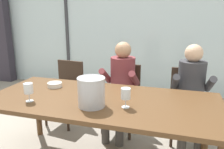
{
  "coord_description": "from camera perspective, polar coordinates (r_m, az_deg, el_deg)",
  "views": [
    {
      "loc": [
        0.67,
        -1.9,
        1.54
      ],
      "look_at": [
        0.0,
        0.35,
        0.91
      ],
      "focal_mm": 35.82,
      "sensor_mm": 36.0,
      "label": 1
    }
  ],
  "objects": [
    {
      "name": "tasting_bowl",
      "position": [
        2.57,
        -14.41,
        -2.55
      ],
      "size": [
        0.16,
        0.16,
        0.05
      ],
      "primitive_type": "cylinder",
      "color": "silver",
      "rests_on": "dining_table"
    },
    {
      "name": "hillside_vineyard",
      "position": [
        8.35,
        12.08,
        9.31
      ],
      "size": [
        13.43,
        2.4,
        1.55
      ],
      "primitive_type": "cube",
      "color": "#568942",
      "rests_on": "ground"
    },
    {
      "name": "person_charcoal_jacket",
      "position": [
        2.8,
        19.61,
        -3.42
      ],
      "size": [
        0.48,
        0.62,
        1.21
      ],
      "rotation": [
        0.0,
        0.0,
        0.06
      ],
      "color": "#38383D",
      "rests_on": "ground"
    },
    {
      "name": "chair_near_curtain",
      "position": [
        3.33,
        -11.39,
        -3.08
      ],
      "size": [
        0.49,
        0.49,
        0.89
      ],
      "rotation": [
        0.0,
        0.0,
        -0.13
      ],
      "color": "#332319",
      "rests_on": "ground"
    },
    {
      "name": "window_glass_panel",
      "position": [
        4.53,
        8.23,
        11.74
      ],
      "size": [
        7.43,
        0.03,
        2.6
      ],
      "primitive_type": "cube",
      "color": "silver",
      "rests_on": "ground"
    },
    {
      "name": "person_maroon_top",
      "position": [
        2.88,
        2.2,
        -2.06
      ],
      "size": [
        0.47,
        0.62,
        1.21
      ],
      "rotation": [
        0.0,
        0.0,
        -0.05
      ],
      "color": "brown",
      "rests_on": "ground"
    },
    {
      "name": "dining_table",
      "position": [
        2.19,
        -2.65,
        -7.92
      ],
      "size": [
        2.23,
        0.99,
        0.76
      ],
      "color": "brown",
      "rests_on": "ground"
    },
    {
      "name": "chair_left_of_center",
      "position": [
        3.06,
        2.82,
        -4.45
      ],
      "size": [
        0.48,
        0.48,
        0.89
      ],
      "rotation": [
        0.0,
        0.0,
        -0.09
      ],
      "color": "#332319",
      "rests_on": "ground"
    },
    {
      "name": "window_mullion_left",
      "position": [
        5.04,
        -11.38,
        11.9
      ],
      "size": [
        0.06,
        0.06,
        2.6
      ],
      "primitive_type": "cube",
      "color": "#38383D",
      "rests_on": "ground"
    },
    {
      "name": "wine_glass_near_bucket",
      "position": [
        1.92,
        3.53,
        -5.11
      ],
      "size": [
        0.08,
        0.08,
        0.17
      ],
      "color": "silver",
      "rests_on": "dining_table"
    },
    {
      "name": "wine_glass_by_left_taster",
      "position": [
        2.19,
        -20.55,
        -3.53
      ],
      "size": [
        0.08,
        0.08,
        0.17
      ],
      "color": "silver",
      "rests_on": "dining_table"
    },
    {
      "name": "ice_bucket_primary",
      "position": [
        1.95,
        -5.28,
        -4.35
      ],
      "size": [
        0.25,
        0.25,
        0.26
      ],
      "color": "#B7B7BC",
      "rests_on": "dining_table"
    },
    {
      "name": "ground",
      "position": [
        3.35,
        3.25,
        -12.44
      ],
      "size": [
        14.0,
        14.0,
        0.0
      ],
      "primitive_type": "plane",
      "color": "#9E9384"
    },
    {
      "name": "chair_center",
      "position": [
        2.98,
        18.72,
        -5.81
      ],
      "size": [
        0.48,
        0.48,
        0.89
      ],
      "rotation": [
        0.0,
        0.0,
        0.1
      ],
      "color": "#332319",
      "rests_on": "ground"
    }
  ]
}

